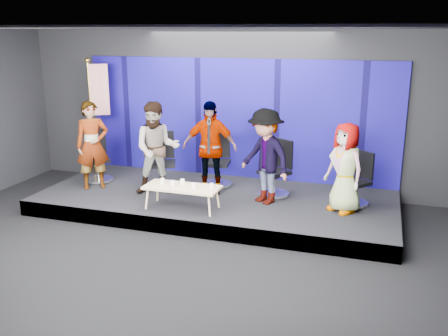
# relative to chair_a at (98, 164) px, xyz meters

# --- Properties ---
(ground) EXTENTS (10.00, 10.00, 0.00)m
(ground) POSITION_rel_chair_a_xyz_m (2.77, -2.66, -0.67)
(ground) COLOR black
(ground) RESTS_ON ground
(room_walls) EXTENTS (10.02, 8.02, 3.51)m
(room_walls) POSITION_rel_chair_a_xyz_m (2.77, -2.66, 1.76)
(room_walls) COLOR black
(room_walls) RESTS_ON ground
(riser) EXTENTS (7.00, 3.00, 0.30)m
(riser) POSITION_rel_chair_a_xyz_m (2.77, -0.16, -0.52)
(riser) COLOR black
(riser) RESTS_ON ground
(backdrop) EXTENTS (7.00, 0.08, 2.60)m
(backdrop) POSITION_rel_chair_a_xyz_m (2.77, 1.29, 0.93)
(backdrop) COLOR #110866
(backdrop) RESTS_ON riser
(chair_a) EXTENTS (0.88, 0.88, 1.12)m
(chair_a) POSITION_rel_chair_a_xyz_m (0.00, 0.00, 0.00)
(chair_a) COLOR silver
(chair_a) RESTS_ON riser
(panelist_a) EXTENTS (0.79, 0.75, 1.81)m
(panelist_a) POSITION_rel_chair_a_xyz_m (0.20, -0.46, 0.54)
(panelist_a) COLOR black
(panelist_a) RESTS_ON riser
(chair_b) EXTENTS (0.84, 0.84, 1.14)m
(chair_b) POSITION_rel_chair_a_xyz_m (1.52, 0.09, 0.01)
(chair_b) COLOR silver
(chair_b) RESTS_ON riser
(panelist_b) EXTENTS (1.10, 0.99, 1.85)m
(panelist_b) POSITION_rel_chair_a_xyz_m (1.63, -0.41, 0.56)
(panelist_b) COLOR black
(panelist_b) RESTS_ON riser
(chair_c) EXTENTS (0.73, 0.73, 1.15)m
(chair_c) POSITION_rel_chair_a_xyz_m (2.58, 0.49, 0.01)
(chair_c) COLOR silver
(chair_c) RESTS_ON riser
(panelist_c) EXTENTS (1.14, 0.60, 1.86)m
(panelist_c) POSITION_rel_chair_a_xyz_m (2.59, -0.02, 0.56)
(panelist_c) COLOR black
(panelist_c) RESTS_ON riser
(chair_d) EXTENTS (0.87, 0.87, 1.11)m
(chair_d) POSITION_rel_chair_a_xyz_m (3.91, 0.20, -0.00)
(chair_d) COLOR silver
(chair_d) RESTS_ON riser
(panelist_d) EXTENTS (1.34, 1.19, 1.80)m
(panelist_d) POSITION_rel_chair_a_xyz_m (3.79, -0.29, 0.53)
(panelist_d) COLOR black
(panelist_d) RESTS_ON riser
(chair_e) EXTENTS (0.80, 0.80, 1.01)m
(chair_e) POSITION_rel_chair_a_xyz_m (5.46, 0.12, -0.04)
(chair_e) COLOR silver
(chair_e) RESTS_ON riser
(panelist_e) EXTENTS (0.94, 0.91, 1.63)m
(panelist_e) POSITION_rel_chair_a_xyz_m (5.26, -0.33, 0.45)
(panelist_e) COLOR black
(panelist_e) RESTS_ON riser
(coffee_table) EXTENTS (1.39, 0.59, 0.43)m
(coffee_table) POSITION_rel_chair_a_xyz_m (2.43, -1.09, 0.02)
(coffee_table) COLOR tan
(coffee_table) RESTS_ON riser
(mug_a) EXTENTS (0.08, 0.08, 0.10)m
(mug_a) POSITION_rel_chair_a_xyz_m (2.01, -1.02, 0.11)
(mug_a) COLOR white
(mug_a) RESTS_ON coffee_table
(mug_b) EXTENTS (0.09, 0.09, 0.10)m
(mug_b) POSITION_rel_chair_a_xyz_m (2.26, -1.13, 0.11)
(mug_b) COLOR white
(mug_b) RESTS_ON coffee_table
(mug_c) EXTENTS (0.08, 0.08, 0.09)m
(mug_c) POSITION_rel_chair_a_xyz_m (2.38, -0.95, 0.10)
(mug_c) COLOR white
(mug_c) RESTS_ON coffee_table
(mug_d) EXTENTS (0.08, 0.08, 0.10)m
(mug_d) POSITION_rel_chair_a_xyz_m (2.68, -1.13, 0.11)
(mug_d) COLOR white
(mug_d) RESTS_ON coffee_table
(mug_e) EXTENTS (0.08, 0.08, 0.09)m
(mug_e) POSITION_rel_chair_a_xyz_m (2.99, -1.04, 0.10)
(mug_e) COLOR white
(mug_e) RESTS_ON coffee_table
(flag_stand) EXTENTS (0.57, 0.39, 2.60)m
(flag_stand) POSITION_rel_chair_a_xyz_m (-0.36, 0.69, 1.01)
(flag_stand) COLOR black
(flag_stand) RESTS_ON riser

